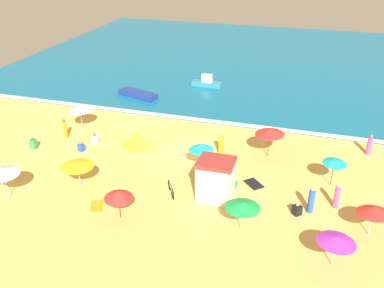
{
  "coord_description": "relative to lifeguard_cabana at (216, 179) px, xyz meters",
  "views": [
    {
      "loc": [
        7.88,
        -27.0,
        15.5
      ],
      "look_at": [
        -0.28,
        0.15,
        0.8
      ],
      "focal_mm": 38.44,
      "sensor_mm": 36.0,
      "label": 1
    }
  ],
  "objects": [
    {
      "name": "beachgoer_9",
      "position": [
        2.89,
        9.88,
        -1.03
      ],
      "size": [
        0.61,
        0.61,
        0.9
      ],
      "color": "#D84CA5",
      "rests_on": "ground_plane"
    },
    {
      "name": "wave_breaker_foam",
      "position": [
        -2.91,
        11.53,
        -1.31
      ],
      "size": [
        57.0,
        0.7,
        0.01
      ],
      "primitive_type": "cube",
      "color": "white",
      "rests_on": "ocean_water"
    },
    {
      "name": "beach_umbrella_8",
      "position": [
        2.26,
        -2.82,
        0.39
      ],
      "size": [
        2.75,
        2.75,
        2.01
      ],
      "color": "silver",
      "rests_on": "ground_plane"
    },
    {
      "name": "beachgoer_8",
      "position": [
        6.0,
        0.18,
        -0.56
      ],
      "size": [
        0.53,
        0.53,
        1.81
      ],
      "color": "blue",
      "rests_on": "ground_plane"
    },
    {
      "name": "beach_umbrella_7",
      "position": [
        2.55,
        6.64,
        0.67
      ],
      "size": [
        2.94,
        2.93,
        2.36
      ],
      "color": "#4C3823",
      "rests_on": "ground_plane"
    },
    {
      "name": "beachgoer_5",
      "position": [
        -15.57,
        2.47,
        -1.0
      ],
      "size": [
        0.53,
        0.53,
        0.98
      ],
      "color": "green",
      "rests_on": "ground_plane"
    },
    {
      "name": "beach_towel_2",
      "position": [
        0.63,
        1.71,
        -1.4
      ],
      "size": [
        0.97,
        1.3,
        0.01
      ],
      "color": "green",
      "rests_on": "ground_plane"
    },
    {
      "name": "beachgoer_1",
      "position": [
        7.5,
        1.16,
        -0.58
      ],
      "size": [
        0.32,
        0.32,
        1.74
      ],
      "color": "#D84CA5",
      "rests_on": "ground_plane"
    },
    {
      "name": "beach_umbrella_9",
      "position": [
        7.31,
        -4.19,
        0.28
      ],
      "size": [
        2.77,
        2.77,
        1.92
      ],
      "color": "silver",
      "rests_on": "ground_plane"
    },
    {
      "name": "beach_umbrella_4",
      "position": [
        9.34,
        -1.01,
        0.27
      ],
      "size": [
        2.72,
        2.71,
        1.99
      ],
      "color": "silver",
      "rests_on": "ground_plane"
    },
    {
      "name": "beachgoer_10",
      "position": [
        -11.7,
        3.2,
        -1.07
      ],
      "size": [
        0.5,
        0.5,
        0.81
      ],
      "color": "blue",
      "rests_on": "ground_plane"
    },
    {
      "name": "beach_towel_0",
      "position": [
        -6.97,
        -3.09,
        -1.4
      ],
      "size": [
        1.25,
        1.49,
        0.01
      ],
      "color": "orange",
      "rests_on": "ground_plane"
    },
    {
      "name": "parked_bicycle",
      "position": [
        -2.9,
        -0.43,
        -1.03
      ],
      "size": [
        0.98,
        1.6,
        0.76
      ],
      "color": "black",
      "rests_on": "ground_plane"
    },
    {
      "name": "beachgoer_7",
      "position": [
        5.23,
        -0.3,
        -1.05
      ],
      "size": [
        0.67,
        0.67,
        0.87
      ],
      "color": "black",
      "rests_on": "ground_plane"
    },
    {
      "name": "ocean_water",
      "position": [
        -2.91,
        33.23,
        -1.36
      ],
      "size": [
        60.0,
        44.0,
        0.1
      ],
      "primitive_type": "cube",
      "color": "#146B93",
      "rests_on": "ground_plane"
    },
    {
      "name": "beach_umbrella_1",
      "position": [
        -9.08,
        -1.45,
        0.39
      ],
      "size": [
        2.61,
        2.61,
        1.98
      ],
      "color": "silver",
      "rests_on": "ground_plane"
    },
    {
      "name": "ground_plane",
      "position": [
        -2.91,
        5.23,
        -1.41
      ],
      "size": [
        60.0,
        60.0,
        0.0
      ],
      "primitive_type": "plane",
      "color": "#EDBC60"
    },
    {
      "name": "beachgoer_6",
      "position": [
        -14.08,
        4.8,
        -0.57
      ],
      "size": [
        0.33,
        0.33,
        1.77
      ],
      "color": "orange",
      "rests_on": "ground_plane"
    },
    {
      "name": "beachgoer_0",
      "position": [
        -1.0,
        5.84,
        -0.55
      ],
      "size": [
        0.5,
        0.5,
        1.85
      ],
      "color": "orange",
      "rests_on": "ground_plane"
    },
    {
      "name": "beach_umbrella_5",
      "position": [
        -12.87,
        -3.97,
        0.67
      ],
      "size": [
        2.91,
        2.9,
        2.33
      ],
      "color": "silver",
      "rests_on": "ground_plane"
    },
    {
      "name": "beach_umbrella_2",
      "position": [
        -5.01,
        -3.73,
        0.28
      ],
      "size": [
        2.46,
        2.46,
        1.96
      ],
      "color": "#4C3823",
      "rests_on": "ground_plane"
    },
    {
      "name": "beachgoer_3",
      "position": [
        -11.32,
        4.7,
        -1.03
      ],
      "size": [
        0.59,
        0.59,
        0.91
      ],
      "color": "white",
      "rests_on": "ground_plane"
    },
    {
      "name": "beach_tent",
      "position": [
        -7.73,
        5.05,
        -0.77
      ],
      "size": [
        2.31,
        1.95,
        1.28
      ],
      "color": "yellow",
      "rests_on": "ground_plane"
    },
    {
      "name": "small_boat_0",
      "position": [
        -12.11,
        15.38,
        -1.03
      ],
      "size": [
        4.53,
        2.57,
        0.55
      ],
      "color": "navy",
      "rests_on": "ocean_water"
    },
    {
      "name": "beach_umbrella_6",
      "position": [
        -1.86,
        3.13,
        0.46
      ],
      "size": [
        1.83,
        1.82,
        2.1
      ],
      "color": "silver",
      "rests_on": "ground_plane"
    },
    {
      "name": "beach_umbrella_3",
      "position": [
        7.24,
        3.72,
        0.47
      ],
      "size": [
        1.75,
        1.76,
        2.09
      ],
      "color": "#4C3823",
      "rests_on": "ground_plane"
    },
    {
      "name": "small_boat_1",
      "position": [
        -6.06,
        20.72,
        -0.89
      ],
      "size": [
        3.39,
        1.2,
        1.33
      ],
      "color": "teal",
      "rests_on": "ocean_water"
    },
    {
      "name": "beach_umbrella_0",
      "position": [
        -13.68,
        6.8,
        0.62
      ],
      "size": [
        2.89,
        2.9,
        2.35
      ],
      "color": "silver",
      "rests_on": "ground_plane"
    },
    {
      "name": "lifeguard_cabana",
      "position": [
        0.0,
        0.0,
        0.0
      ],
      "size": [
        2.29,
        2.01,
        2.78
      ],
      "color": "white",
      "rests_on": "ground_plane"
    },
    {
      "name": "beachgoer_4",
      "position": [
        10.02,
        9.18,
        -0.62
      ],
      "size": [
        0.45,
        0.45,
        1.68
      ],
      "color": "#D84CA5",
      "rests_on": "ground_plane"
    },
    {
      "name": "beach_towel_1",
      "position": [
        2.17,
        2.34,
        -1.4
      ],
      "size": [
        1.63,
        1.64,
        0.01
      ],
      "color": "black",
      "rests_on": "ground_plane"
    }
  ]
}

